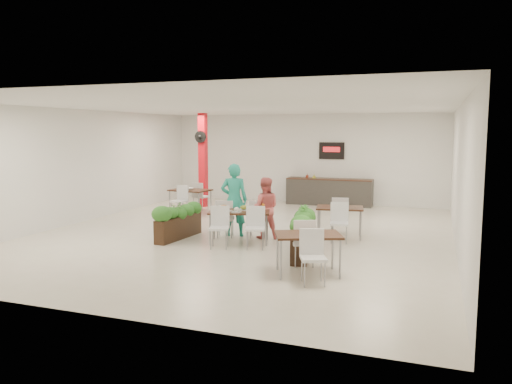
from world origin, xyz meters
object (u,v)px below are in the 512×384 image
Objects in this scene: diner_woman at (265,208)px; side_table_a at (190,193)px; side_table_c at (308,241)px; red_column at (203,159)px; main_table at (239,216)px; planter_left at (179,218)px; service_counter at (329,191)px; planter_right at (303,231)px; diner_man at (234,200)px; side_table_b at (340,212)px.

side_table_a is at bearing -56.02° from diner_woman.
red_column is at bearing 105.72° from side_table_c.
side_table_a is at bearing 131.58° from main_table.
diner_woman is 2.10m from planter_left.
service_counter is 7.11m from planter_left.
planter_left is 0.87× the size of planter_right.
service_counter is 1.71× the size of planter_left.
diner_woman is (3.66, -4.13, -0.90)m from red_column.
main_table is at bearing -55.80° from red_column.
red_column is 1.93× the size of side_table_a.
main_table is at bearing 40.99° from diner_woman.
side_table_c is at bearing -38.83° from side_table_a.
diner_woman is at bearing 162.81° from diner_man.
diner_man is at bearing -17.19° from diner_woman.
diner_woman is 3.18m from side_table_c.
side_table_a is (-1.52, 3.53, 0.14)m from planter_left.
diner_man is 1.09× the size of side_table_a.
side_table_b is 3.39m from side_table_c.
side_table_a is at bearing 148.70° from side_table_b.
main_table is 1.55m from planter_left.
red_column reaches higher than side_table_a.
side_table_b is (1.69, 0.73, -0.12)m from diner_woman.
planter_left is at bearing -167.46° from side_table_b.
planter_right is (3.24, -0.53, 0.02)m from planter_left.
side_table_b is (0.40, 2.01, 0.12)m from planter_right.
side_table_a is (-3.81, -3.20, 0.14)m from service_counter.
red_column is 5.59m from diner_woman.
diner_man is 3.69m from side_table_c.
diner_man reaches higher than side_table_c.
main_table reaches higher than planter_left.
side_table_a is (-3.06, 3.45, -0.00)m from main_table.
side_table_c is at bearing -42.91° from main_table.
service_counter is (4.00, 1.86, -1.15)m from red_column.
planter_left is 4.16m from side_table_c.
side_table_c is (0.05, -3.39, -0.00)m from side_table_b.
service_counter is 6.00m from diner_woman.
side_table_b is at bearing -75.62° from service_counter.
diner_woman is 0.89× the size of side_table_b.
main_table is 4.61m from side_table_a.
planter_left is at bearing -176.76° from main_table.
diner_man is 0.90× the size of planter_right.
diner_man reaches higher than diner_woman.
service_counter is at bearing 25.00° from red_column.
diner_woman is at bearing 20.93° from planter_left.
side_table_c reaches higher than planter_left.
side_table_c is at bearing -98.64° from side_table_b.
service_counter is at bearing 97.46° from planter_right.
service_counter is 6.69m from main_table.
diner_man is at bearing 120.81° from main_table.
side_table_c is (2.54, -2.66, -0.28)m from diner_man.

